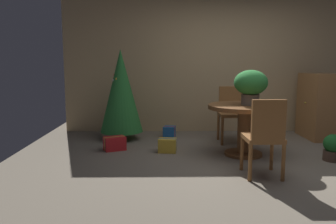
# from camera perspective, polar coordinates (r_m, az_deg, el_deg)

# --- Properties ---
(ground_plane) EXTENTS (6.60, 6.60, 0.00)m
(ground_plane) POSITION_cam_1_polar(r_m,az_deg,el_deg) (4.65, 13.46, -8.41)
(ground_plane) COLOR #756B5B
(back_wall_panel) EXTENTS (6.00, 0.10, 2.60)m
(back_wall_panel) POSITION_cam_1_polar(r_m,az_deg,el_deg) (6.61, 9.11, 8.04)
(back_wall_panel) COLOR tan
(back_wall_panel) RESTS_ON ground_plane
(round_dining_table) EXTENTS (1.04, 1.04, 0.73)m
(round_dining_table) POSITION_cam_1_polar(r_m,az_deg,el_deg) (4.93, 12.72, -1.01)
(round_dining_table) COLOR brown
(round_dining_table) RESTS_ON ground_plane
(flower_vase) EXTENTS (0.47, 0.47, 0.49)m
(flower_vase) POSITION_cam_1_polar(r_m,az_deg,el_deg) (4.87, 13.75, 4.54)
(flower_vase) COLOR #665B51
(flower_vase) RESTS_ON round_dining_table
(wooden_chair_far) EXTENTS (0.45, 0.44, 0.92)m
(wooden_chair_far) POSITION_cam_1_polar(r_m,az_deg,el_deg) (5.76, 10.72, 0.24)
(wooden_chair_far) COLOR brown
(wooden_chair_far) RESTS_ON ground_plane
(wooden_chair_near) EXTENTS (0.41, 0.45, 0.92)m
(wooden_chair_near) POSITION_cam_1_polar(r_m,az_deg,el_deg) (4.01, 15.94, -3.63)
(wooden_chair_near) COLOR brown
(wooden_chair_near) RESTS_ON ground_plane
(holiday_tree) EXTENTS (0.73, 0.73, 1.55)m
(holiday_tree) POSITION_cam_1_polar(r_m,az_deg,el_deg) (5.83, -7.91, 3.53)
(holiday_tree) COLOR brown
(holiday_tree) RESTS_ON ground_plane
(gift_box_blue) EXTENTS (0.23, 0.25, 0.21)m
(gift_box_blue) POSITION_cam_1_polar(r_m,az_deg,el_deg) (5.99, 0.24, -3.42)
(gift_box_blue) COLOR #1E569E
(gift_box_blue) RESTS_ON ground_plane
(gift_box_gold) EXTENTS (0.28, 0.21, 0.21)m
(gift_box_gold) POSITION_cam_1_polar(r_m,az_deg,el_deg) (5.05, -0.11, -5.64)
(gift_box_gold) COLOR gold
(gift_box_gold) RESTS_ON ground_plane
(gift_box_red) EXTENTS (0.37, 0.30, 0.21)m
(gift_box_red) POSITION_cam_1_polar(r_m,az_deg,el_deg) (5.22, -8.96, -5.25)
(gift_box_red) COLOR red
(gift_box_red) RESTS_ON ground_plane
(wooden_cabinet) EXTENTS (0.49, 0.83, 1.13)m
(wooden_cabinet) POSITION_cam_1_polar(r_m,az_deg,el_deg) (6.50, 24.03, 0.94)
(wooden_cabinet) COLOR #9E6B3D
(wooden_cabinet) RESTS_ON ground_plane
(potted_plant) EXTENTS (0.25, 0.25, 0.36)m
(potted_plant) POSITION_cam_1_polar(r_m,az_deg,el_deg) (5.11, 25.98, -5.40)
(potted_plant) COLOR #4C382D
(potted_plant) RESTS_ON ground_plane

